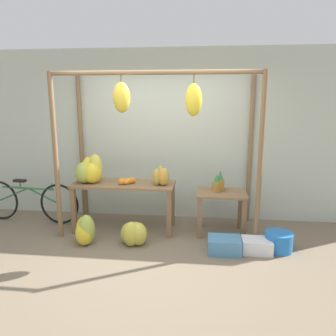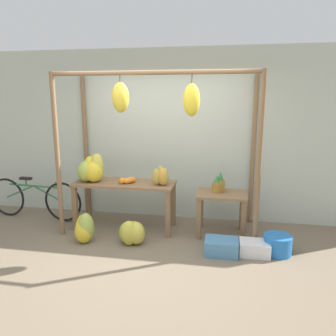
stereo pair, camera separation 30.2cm
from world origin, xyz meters
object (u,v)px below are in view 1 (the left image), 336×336
pineapple_cluster (218,183)px  banana_pile_ground_right (134,233)px  banana_pile_ground_left (85,231)px  blue_bucket (279,242)px  fruit_crate_purple (257,246)px  papaya_pile (161,176)px  banana_pile_on_table (91,171)px  orange_pile (126,181)px  parked_bicycle (29,201)px  fruit_crate_white (224,245)px

pineapple_cluster → banana_pile_ground_right: size_ratio=0.67×
banana_pile_ground_left → blue_bucket: 2.65m
fruit_crate_purple → papaya_pile: bearing=158.5°
banana_pile_ground_right → papaya_pile: (0.33, 0.48, 0.71)m
banana_pile_on_table → banana_pile_ground_left: 0.93m
pineapple_cluster → orange_pile: bearing=-175.4°
banana_pile_ground_left → papaya_pile: (1.01, 0.55, 0.68)m
banana_pile_on_table → orange_pile: banana_pile_on_table is taller
banana_pile_ground_left → papaya_pile: bearing=28.7°
fruit_crate_purple → orange_pile: bearing=164.2°
banana_pile_on_table → pineapple_cluster: banana_pile_on_table is taller
banana_pile_on_table → fruit_crate_purple: (2.43, -0.55, -0.84)m
orange_pile → blue_bucket: orange_pile is taller
orange_pile → blue_bucket: 2.32m
banana_pile_ground_left → parked_bicycle: 1.44m
fruit_crate_white → parked_bicycle: size_ratio=0.25×
pineapple_cluster → fruit_crate_white: (0.07, -0.70, -0.66)m
pineapple_cluster → banana_pile_ground_right: pineapple_cluster is taller
orange_pile → parked_bicycle: 1.76m
fruit_crate_purple → banana_pile_on_table: bearing=167.3°
banana_pile_on_table → parked_bicycle: 1.29m
pineapple_cluster → fruit_crate_purple: size_ratio=0.80×
pineapple_cluster → fruit_crate_purple: bearing=-52.0°
fruit_crate_white → papaya_pile: (-0.92, 0.59, 0.78)m
orange_pile → fruit_crate_purple: orange_pile is taller
banana_pile_ground_right → papaya_pile: papaya_pile is taller
blue_bucket → papaya_pile: papaya_pile is taller
banana_pile_on_table → parked_bicycle: size_ratio=0.25×
pineapple_cluster → blue_bucket: size_ratio=0.85×
orange_pile → pineapple_cluster: bearing=4.6°
parked_bicycle → banana_pile_ground_right: bearing=-19.3°
banana_pile_ground_right → papaya_pile: 0.92m
fruit_crate_purple → banana_pile_ground_right: bearing=178.3°
blue_bucket → papaya_pile: (-1.64, 0.45, 0.75)m
banana_pile_ground_left → fruit_crate_purple: 2.35m
parked_bicycle → fruit_crate_purple: (3.57, -0.71, -0.26)m
banana_pile_on_table → pineapple_cluster: 1.94m
blue_bucket → papaya_pile: 1.86m
banana_pile_ground_left → fruit_crate_white: banana_pile_ground_left is taller
banana_pile_on_table → banana_pile_ground_left: banana_pile_on_table is taller
pineapple_cluster → banana_pile_ground_left: bearing=-160.3°
banana_pile_ground_right → parked_bicycle: bearing=160.7°
parked_bicycle → orange_pile: bearing=-6.2°
fruit_crate_white → fruit_crate_purple: size_ratio=1.11×
banana_pile_on_table → papaya_pile: 1.09m
banana_pile_ground_left → fruit_crate_white: 1.93m
orange_pile → banana_pile_ground_left: 0.94m
fruit_crate_white → papaya_pile: size_ratio=1.47×
orange_pile → fruit_crate_purple: bearing=-15.8°
banana_pile_ground_right → papaya_pile: bearing=55.5°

